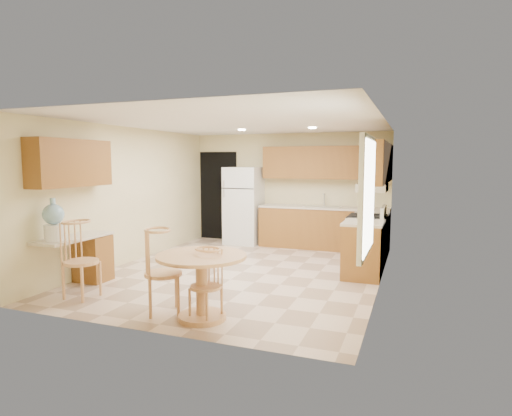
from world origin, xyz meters
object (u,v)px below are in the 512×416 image
at_px(refrigerator, 244,206).
at_px(chair_desk, 75,253).
at_px(dining_table, 202,277).
at_px(chair_table_a, 158,264).
at_px(stove, 367,240).
at_px(water_crock, 54,221).
at_px(chair_table_b, 202,279).

bearing_deg(refrigerator, chair_desk, -97.51).
bearing_deg(dining_table, refrigerator, 106.17).
relative_size(refrigerator, chair_desk, 1.66).
bearing_deg(chair_table_a, chair_desk, -130.01).
height_order(stove, dining_table, stove).
xyz_separation_m(refrigerator, water_crock, (-1.05, -4.46, 0.17)).
distance_m(refrigerator, stove, 3.15).
relative_size(dining_table, chair_table_a, 1.02).
distance_m(stove, water_crock, 5.12).
relative_size(chair_table_a, chair_table_b, 1.23).
bearing_deg(dining_table, chair_table_a, -172.94).
height_order(refrigerator, stove, refrigerator).
distance_m(dining_table, chair_desk, 1.94).
distance_m(stove, chair_table_a, 4.04).
xyz_separation_m(dining_table, chair_desk, (-1.93, 0.05, 0.13)).
height_order(stove, water_crock, water_crock).
bearing_deg(water_crock, chair_desk, -11.98).
relative_size(chair_table_a, water_crock, 1.74).
distance_m(refrigerator, dining_table, 4.80).
height_order(refrigerator, dining_table, refrigerator).
height_order(chair_table_b, water_crock, water_crock).
relative_size(stove, chair_desk, 1.03).
height_order(chair_table_a, chair_table_b, chair_table_a).
bearing_deg(stove, refrigerator, 157.01).
bearing_deg(stove, chair_table_a, -121.24).
distance_m(chair_table_b, water_crock, 2.50).
relative_size(chair_table_a, chair_desk, 0.99).
xyz_separation_m(stove, chair_desk, (-3.47, -3.33, 0.17)).
height_order(refrigerator, water_crock, refrigerator).
bearing_deg(chair_table_b, refrigerator, -59.64).
bearing_deg(stove, chair_desk, -136.21).
xyz_separation_m(refrigerator, chair_table_a, (0.78, -4.67, -0.24)).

